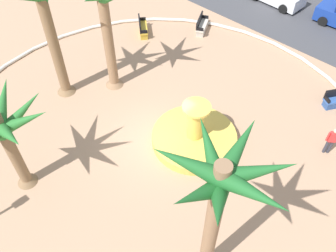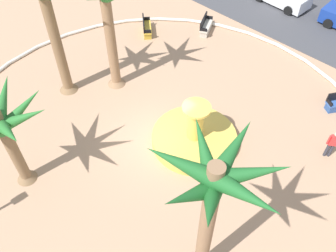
{
  "view_description": "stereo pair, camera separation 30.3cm",
  "coord_description": "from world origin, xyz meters",
  "px_view_note": "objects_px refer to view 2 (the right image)",
  "views": [
    {
      "loc": [
        7.98,
        -7.84,
        13.36
      ],
      "look_at": [
        0.41,
        0.34,
        1.0
      ],
      "focal_mm": 38.53,
      "sensor_mm": 36.0,
      "label": 1
    },
    {
      "loc": [
        8.2,
        -7.63,
        13.36
      ],
      "look_at": [
        0.41,
        0.34,
        1.0
      ],
      "focal_mm": 38.53,
      "sensor_mm": 36.0,
      "label": 2
    }
  ],
  "objects_px": {
    "palm_tree_by_curb": "(212,198)",
    "bench_west": "(206,27)",
    "fountain": "(194,137)",
    "palm_tree_near_fountain": "(1,128)",
    "bench_north": "(147,29)",
    "person_cyclist_photo": "(332,143)",
    "palm_tree_far_side": "(49,15)",
    "palm_tree_mid_plaza": "(107,14)"
  },
  "relations": [
    {
      "from": "palm_tree_mid_plaza",
      "to": "bench_north",
      "type": "xyz_separation_m",
      "value": [
        -2.39,
        4.57,
        -3.98
      ]
    },
    {
      "from": "palm_tree_near_fountain",
      "to": "person_cyclist_photo",
      "type": "distance_m",
      "value": 13.85
    },
    {
      "from": "bench_west",
      "to": "palm_tree_far_side",
      "type": "bearing_deg",
      "value": -100.15
    },
    {
      "from": "person_cyclist_photo",
      "to": "fountain",
      "type": "bearing_deg",
      "value": -143.37
    },
    {
      "from": "bench_west",
      "to": "bench_north",
      "type": "xyz_separation_m",
      "value": [
        -2.61,
        -2.8,
        0.0
      ]
    },
    {
      "from": "palm_tree_by_curb",
      "to": "palm_tree_far_side",
      "type": "distance_m",
      "value": 11.79
    },
    {
      "from": "fountain",
      "to": "bench_north",
      "type": "xyz_separation_m",
      "value": [
        -8.27,
        4.72,
        0.02
      ]
    },
    {
      "from": "palm_tree_near_fountain",
      "to": "palm_tree_far_side",
      "type": "xyz_separation_m",
      "value": [
        -3.52,
        4.71,
        1.18
      ]
    },
    {
      "from": "bench_west",
      "to": "bench_north",
      "type": "height_order",
      "value": "same"
    },
    {
      "from": "fountain",
      "to": "bench_west",
      "type": "height_order",
      "value": "fountain"
    },
    {
      "from": "palm_tree_by_curb",
      "to": "bench_west",
      "type": "distance_m",
      "value": 16.1
    },
    {
      "from": "palm_tree_far_side",
      "to": "person_cyclist_photo",
      "type": "relative_size",
      "value": 4.11
    },
    {
      "from": "fountain",
      "to": "palm_tree_near_fountain",
      "type": "height_order",
      "value": "palm_tree_near_fountain"
    },
    {
      "from": "palm_tree_mid_plaza",
      "to": "palm_tree_by_curb",
      "type": "bearing_deg",
      "value": -24.22
    },
    {
      "from": "palm_tree_far_side",
      "to": "fountain",
      "type": "bearing_deg",
      "value": 15.26
    },
    {
      "from": "bench_west",
      "to": "person_cyclist_photo",
      "type": "xyz_separation_m",
      "value": [
        10.62,
        -3.83,
        0.54
      ]
    },
    {
      "from": "palm_tree_by_curb",
      "to": "palm_tree_far_side",
      "type": "bearing_deg",
      "value": 168.45
    },
    {
      "from": "palm_tree_by_curb",
      "to": "person_cyclist_photo",
      "type": "xyz_separation_m",
      "value": [
        0.78,
        8.05,
        -4.07
      ]
    },
    {
      "from": "fountain",
      "to": "palm_tree_by_curb",
      "type": "xyz_separation_m",
      "value": [
        4.17,
        -4.37,
        4.64
      ]
    },
    {
      "from": "bench_west",
      "to": "person_cyclist_photo",
      "type": "relative_size",
      "value": 1.04
    },
    {
      "from": "palm_tree_near_fountain",
      "to": "palm_tree_by_curb",
      "type": "bearing_deg",
      "value": 16.35
    },
    {
      "from": "palm_tree_far_side",
      "to": "bench_north",
      "type": "relative_size",
      "value": 4.25
    },
    {
      "from": "palm_tree_near_fountain",
      "to": "bench_north",
      "type": "xyz_separation_m",
      "value": [
        -4.43,
        11.44,
        -3.03
      ]
    },
    {
      "from": "bench_west",
      "to": "person_cyclist_photo",
      "type": "height_order",
      "value": "person_cyclist_photo"
    },
    {
      "from": "fountain",
      "to": "palm_tree_mid_plaza",
      "type": "bearing_deg",
      "value": 178.48
    },
    {
      "from": "palm_tree_by_curb",
      "to": "palm_tree_mid_plaza",
      "type": "height_order",
      "value": "palm_tree_by_curb"
    },
    {
      "from": "palm_tree_by_curb",
      "to": "bench_west",
      "type": "height_order",
      "value": "palm_tree_by_curb"
    },
    {
      "from": "fountain",
      "to": "person_cyclist_photo",
      "type": "bearing_deg",
      "value": 36.63
    },
    {
      "from": "palm_tree_near_fountain",
      "to": "palm_tree_mid_plaza",
      "type": "distance_m",
      "value": 7.24
    },
    {
      "from": "palm_tree_mid_plaza",
      "to": "bench_west",
      "type": "height_order",
      "value": "palm_tree_mid_plaza"
    },
    {
      "from": "palm_tree_by_curb",
      "to": "person_cyclist_photo",
      "type": "height_order",
      "value": "palm_tree_by_curb"
    },
    {
      "from": "palm_tree_by_curb",
      "to": "bench_north",
      "type": "xyz_separation_m",
      "value": [
        -12.45,
        9.09,
        -4.62
      ]
    },
    {
      "from": "bench_north",
      "to": "person_cyclist_photo",
      "type": "height_order",
      "value": "person_cyclist_photo"
    },
    {
      "from": "fountain",
      "to": "palm_tree_by_curb",
      "type": "bearing_deg",
      "value": -46.31
    },
    {
      "from": "palm_tree_by_curb",
      "to": "bench_west",
      "type": "bearing_deg",
      "value": 129.61
    },
    {
      "from": "fountain",
      "to": "palm_tree_mid_plaza",
      "type": "xyz_separation_m",
      "value": [
        -5.88,
        0.16,
        4.0
      ]
    },
    {
      "from": "palm_tree_by_curb",
      "to": "bench_west",
      "type": "xyz_separation_m",
      "value": [
        -9.84,
        11.89,
        -4.62
      ]
    },
    {
      "from": "palm_tree_mid_plaza",
      "to": "palm_tree_far_side",
      "type": "bearing_deg",
      "value": -124.48
    },
    {
      "from": "bench_west",
      "to": "bench_north",
      "type": "relative_size",
      "value": 1.08
    },
    {
      "from": "palm_tree_near_fountain",
      "to": "bench_west",
      "type": "distance_m",
      "value": 14.67
    },
    {
      "from": "fountain",
      "to": "palm_tree_near_fountain",
      "type": "xyz_separation_m",
      "value": [
        -3.85,
        -6.72,
        3.05
      ]
    },
    {
      "from": "palm_tree_by_curb",
      "to": "palm_tree_mid_plaza",
      "type": "bearing_deg",
      "value": 155.78
    }
  ]
}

